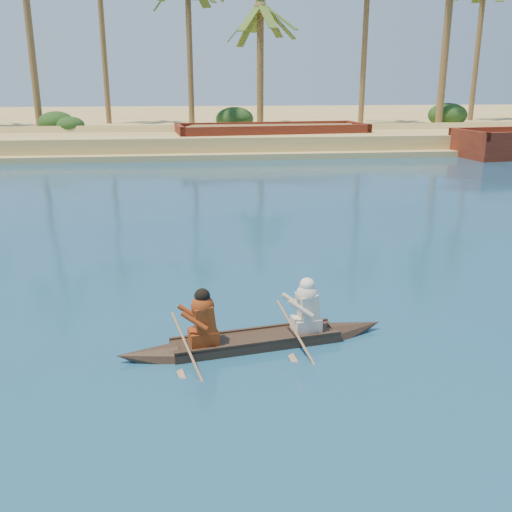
{
  "coord_description": "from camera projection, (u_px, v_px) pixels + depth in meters",
  "views": [
    {
      "loc": [
        -1.69,
        -13.61,
        4.71
      ],
      "look_at": [
        -0.23,
        -1.89,
        1.09
      ],
      "focal_mm": 40.0,
      "sensor_mm": 36.0,
      "label": 1
    }
  ],
  "objects": [
    {
      "name": "ground",
      "position": [
        256.0,
        275.0,
        14.49
      ],
      "size": [
        160.0,
        160.0,
        0.0
      ],
      "primitive_type": "plane",
      "color": "navy",
      "rests_on": "ground"
    },
    {
      "name": "shrub_cluster",
      "position": [
        205.0,
        129.0,
        44.02
      ],
      "size": [
        100.0,
        6.0,
        2.4
      ],
      "primitive_type": null,
      "color": "#1B3D16",
      "rests_on": "ground"
    },
    {
      "name": "sandy_embankment",
      "position": [
        200.0,
        124.0,
        58.82
      ],
      "size": [
        150.0,
        51.0,
        1.5
      ],
      "color": "#CDBB73",
      "rests_on": "ground"
    },
    {
      "name": "barge_mid",
      "position": [
        272.0,
        140.0,
        40.41
      ],
      "size": [
        13.65,
        5.71,
        2.21
      ],
      "rotation": [
        0.0,
        0.0,
        0.1
      ],
      "color": "maroon",
      "rests_on": "ground"
    },
    {
      "name": "palm_grove",
      "position": [
        201.0,
        39.0,
        45.35
      ],
      "size": [
        110.0,
        14.0,
        16.0
      ],
      "primitive_type": null,
      "color": "#3F571F",
      "rests_on": "ground"
    },
    {
      "name": "canoe",
      "position": [
        256.0,
        332.0,
        10.56
      ],
      "size": [
        5.16,
        1.52,
        1.41
      ],
      "rotation": [
        0.0,
        0.0,
        0.17
      ],
      "color": "#37271E",
      "rests_on": "ground"
    }
  ]
}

